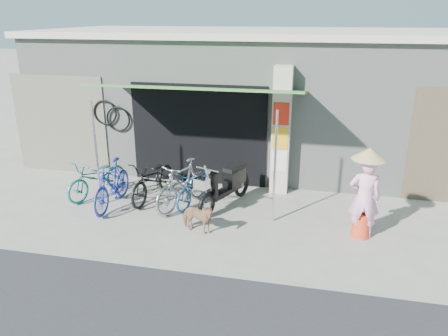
% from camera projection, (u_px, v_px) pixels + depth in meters
% --- Properties ---
extents(ground, '(80.00, 80.00, 0.00)m').
position_uv_depth(ground, '(223.00, 233.00, 8.61)').
color(ground, '#9C988D').
rests_on(ground, ground).
extents(bicycle_shop, '(12.30, 5.30, 3.66)m').
position_uv_depth(bicycle_shop, '(261.00, 95.00, 12.68)').
color(bicycle_shop, gray).
rests_on(bicycle_shop, ground).
extents(shop_pillar, '(0.42, 0.44, 3.00)m').
position_uv_depth(shop_pillar, '(281.00, 131.00, 10.19)').
color(shop_pillar, beige).
rests_on(shop_pillar, ground).
extents(awning, '(4.60, 1.88, 2.72)m').
position_uv_depth(awning, '(199.00, 90.00, 9.45)').
color(awning, '#366A2F').
rests_on(awning, ground).
extents(neighbour_left, '(2.60, 0.06, 2.60)m').
position_uv_depth(neighbour_left, '(61.00, 125.00, 11.58)').
color(neighbour_left, '#6B665B').
rests_on(neighbour_left, ground).
extents(bike_teal, '(1.16, 1.83, 0.91)m').
position_uv_depth(bike_teal, '(97.00, 178.00, 10.24)').
color(bike_teal, '#1A766E').
rests_on(bike_teal, ground).
extents(bike_blue, '(0.52, 1.75, 1.05)m').
position_uv_depth(bike_blue, '(112.00, 185.00, 9.63)').
color(bike_blue, '#212E9B').
rests_on(bike_blue, ground).
extents(bike_black, '(0.90, 1.91, 0.96)m').
position_uv_depth(bike_black, '(153.00, 179.00, 10.07)').
color(bike_black, black).
rests_on(bike_black, ground).
extents(bike_silver, '(1.14, 1.88, 1.09)m').
position_uv_depth(bike_silver, '(183.00, 184.00, 9.58)').
color(bike_silver, '#B1B0B5').
rests_on(bike_silver, ground).
extents(bike_navy, '(1.00, 1.68, 0.83)m').
position_uv_depth(bike_navy, '(197.00, 187.00, 9.78)').
color(bike_navy, navy).
rests_on(bike_navy, ground).
extents(street_dog, '(0.81, 0.50, 0.63)m').
position_uv_depth(street_dog, '(197.00, 218.00, 8.53)').
color(street_dog, '#A38256').
rests_on(street_dog, ground).
extents(moped, '(0.91, 1.84, 1.09)m').
position_uv_depth(moped, '(226.00, 185.00, 9.68)').
color(moped, black).
rests_on(moped, ground).
extents(nun, '(0.64, 0.64, 1.79)m').
position_uv_depth(nun, '(365.00, 194.00, 8.20)').
color(nun, '#FDABCC').
rests_on(nun, ground).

